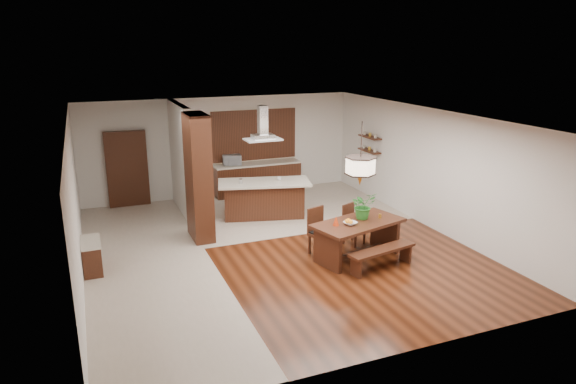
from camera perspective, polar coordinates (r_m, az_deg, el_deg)
name	(u,v)px	position (r m, az deg, el deg)	size (l,w,h in m)	color
room_shell	(275,157)	(10.88, -1.47, 3.94)	(9.00, 9.04, 2.92)	#37160A
tile_hallway	(149,266)	(10.92, -15.16, -7.96)	(2.50, 9.00, 0.01)	#C0B1A0
tile_kitchen	(286,208)	(14.11, -0.21, -1.83)	(5.50, 4.00, 0.01)	#C0B1A0
soffit_band	(275,118)	(10.74, -1.50, 8.24)	(8.00, 9.00, 0.02)	#432210
partition_pier	(199,178)	(11.77, -9.91, 1.58)	(0.45, 1.00, 2.90)	black
partition_stub	(181,159)	(13.78, -11.79, 3.61)	(0.18, 2.40, 2.90)	silver
hallway_console	(92,256)	(10.95, -20.95, -6.68)	(0.37, 0.88, 0.63)	black
hallway_doorway	(127,169)	(14.78, -17.44, 2.45)	(1.10, 0.20, 2.10)	black
rear_counter	(257,178)	(15.43, -3.42, 1.54)	(2.60, 0.62, 0.95)	black
kitchen_window	(254,135)	(15.40, -3.81, 6.36)	(2.60, 0.08, 1.50)	brown
shelf_lower	(369,151)	(14.98, 9.02, 4.55)	(0.26, 0.90, 0.04)	black
shelf_upper	(370,137)	(14.90, 9.09, 6.05)	(0.26, 0.90, 0.04)	black
dining_table	(358,231)	(10.85, 7.76, -4.34)	(2.12, 1.44, 0.81)	black
dining_bench	(382,259)	(10.55, 10.37, -7.28)	(1.54, 0.34, 0.43)	black
dining_chair_left	(322,232)	(10.97, 3.77, -4.45)	(0.45, 0.45, 1.02)	black
dining_chair_right	(354,225)	(11.61, 7.39, -3.63)	(0.41, 0.41, 0.92)	black
pendant_lantern	(361,154)	(10.39, 8.11, 4.23)	(0.64, 0.64, 1.31)	beige
foliage_plant	(363,205)	(10.89, 8.35, -1.49)	(0.52, 0.45, 0.58)	#277226
fruit_bowl	(350,223)	(10.56, 6.93, -3.47)	(0.26, 0.26, 0.06)	#BBB2A3
napkin_cone	(336,221)	(10.47, 5.36, -3.20)	(0.13, 0.13, 0.20)	#B42D0C
gold_ornament	(380,216)	(11.05, 10.18, -2.63)	(0.06, 0.06, 0.09)	gold
kitchen_island	(264,199)	(13.32, -2.71, -0.74)	(2.52, 1.56, 0.97)	black
range_hood	(263,123)	(12.89, -2.83, 7.67)	(0.90, 0.55, 0.87)	silver
island_cup	(279,178)	(13.26, -0.99, 1.51)	(0.11, 0.11, 0.09)	silver
microwave	(232,160)	(15.10, -6.26, 3.56)	(0.53, 0.36, 0.29)	silver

